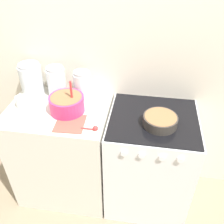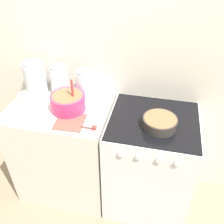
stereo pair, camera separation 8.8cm
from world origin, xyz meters
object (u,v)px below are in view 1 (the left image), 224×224
(stove, at_px, (149,161))
(storage_jar_middle, at_px, (57,84))
(storage_jar_left, at_px, (32,81))
(baking_pan, at_px, (160,120))
(mixing_bowl, at_px, (67,103))
(storage_jar_right, at_px, (82,87))
(tin_can, at_px, (22,102))

(stove, xyz_separation_m, storage_jar_middle, (-0.77, 0.19, 0.56))
(stove, height_order, storage_jar_left, storage_jar_left)
(stove, relative_size, storage_jar_middle, 3.67)
(baking_pan, relative_size, storage_jar_middle, 0.95)
(mixing_bowl, xyz_separation_m, storage_jar_right, (0.07, 0.20, 0.03))
(storage_jar_right, bearing_deg, tin_can, -153.89)
(baking_pan, relative_size, storage_jar_left, 0.91)
(storage_jar_middle, relative_size, tin_can, 2.71)
(storage_jar_middle, distance_m, storage_jar_right, 0.21)
(baking_pan, distance_m, storage_jar_left, 1.05)
(storage_jar_left, distance_m, tin_can, 0.21)
(mixing_bowl, distance_m, storage_jar_left, 0.40)
(stove, xyz_separation_m, mixing_bowl, (-0.63, -0.02, 0.52))
(stove, xyz_separation_m, baking_pan, (0.04, -0.07, 0.49))
(storage_jar_right, bearing_deg, storage_jar_middle, 180.00)
(baking_pan, distance_m, storage_jar_middle, 0.85)
(storage_jar_right, bearing_deg, baking_pan, -23.04)
(baking_pan, bearing_deg, stove, 118.50)
(storage_jar_middle, bearing_deg, storage_jar_left, 180.00)
(stove, height_order, storage_jar_right, storage_jar_right)
(storage_jar_middle, xyz_separation_m, storage_jar_right, (0.21, 0.00, -0.01))
(storage_jar_left, bearing_deg, storage_jar_right, 0.00)
(stove, bearing_deg, storage_jar_middle, 166.47)
(mixing_bowl, distance_m, storage_jar_middle, 0.25)
(storage_jar_middle, bearing_deg, stove, -13.53)
(storage_jar_left, xyz_separation_m, storage_jar_right, (0.41, 0.00, -0.01))
(storage_jar_middle, distance_m, tin_can, 0.30)
(storage_jar_right, height_order, tin_can, storage_jar_right)
(baking_pan, relative_size, storage_jar_right, 1.04)
(stove, xyz_separation_m, storage_jar_right, (-0.57, 0.19, 0.55))
(baking_pan, height_order, storage_jar_left, storage_jar_left)
(stove, bearing_deg, baking_pan, -61.50)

